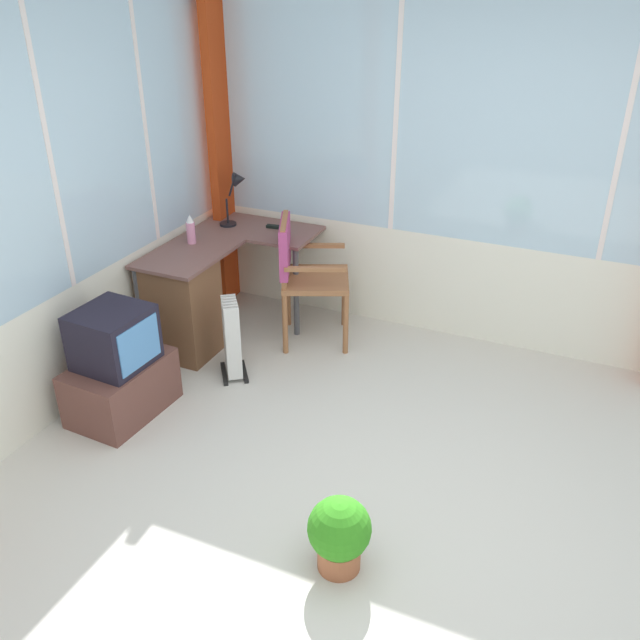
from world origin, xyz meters
TOP-DOWN VIEW (x-y plane):
  - ground at (0.00, 0.00)m, footprint 5.39×5.42m
  - east_window_panel at (2.22, -0.00)m, footprint 0.07×4.42m
  - curtain_corner at (2.09, 2.11)m, footprint 0.32×0.09m
  - desk at (1.20, 1.92)m, footprint 1.27×0.93m
  - desk_lamp at (1.96, 1.91)m, footprint 0.23×0.20m
  - tv_remote at (1.97, 1.59)m, footprint 0.06×0.15m
  - spray_bottle at (1.44, 2.01)m, footprint 0.06×0.06m
  - wooden_armchair at (1.66, 1.25)m, footprint 0.63×0.64m
  - tv_on_stand at (0.34, 1.87)m, footprint 0.66×0.47m
  - space_heater at (1.03, 1.46)m, footprint 0.32×0.30m
  - potted_plant at (-0.27, 0.12)m, footprint 0.30×0.30m

SIDE VIEW (x-z plane):
  - ground at x=0.00m, z-range -0.06..0.00m
  - potted_plant at x=-0.27m, z-range 0.02..0.41m
  - space_heater at x=1.03m, z-range 0.00..0.57m
  - tv_on_stand at x=0.34m, z-range -0.04..0.68m
  - desk at x=1.20m, z-range 0.03..0.77m
  - wooden_armchair at x=1.66m, z-range 0.14..1.09m
  - tv_remote at x=1.97m, z-range 0.74..0.76m
  - spray_bottle at x=1.44m, z-range 0.73..0.95m
  - desk_lamp at x=1.96m, z-range 0.80..1.21m
  - curtain_corner at x=2.09m, z-range 0.00..2.55m
  - east_window_panel at x=2.22m, z-range 0.00..2.65m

